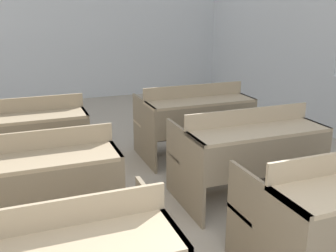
{
  "coord_description": "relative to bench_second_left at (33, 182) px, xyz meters",
  "views": [
    {
      "loc": [
        -1.04,
        -0.28,
        1.73
      ],
      "look_at": [
        0.09,
        2.67,
        0.76
      ],
      "focal_mm": 42.0,
      "sensor_mm": 36.0,
      "label": 1
    }
  ],
  "objects": [
    {
      "name": "wall_back",
      "position": [
        1.03,
        4.79,
        0.89
      ],
      "size": [
        5.93,
        0.06,
        2.72
      ],
      "color": "silver",
      "rests_on": "ground_plane"
    },
    {
      "name": "bench_second_right",
      "position": [
        1.86,
        0.01,
        0.0
      ],
      "size": [
        1.23,
        0.81,
        0.86
      ],
      "color": "#83745D",
      "rests_on": "ground_plane"
    },
    {
      "name": "bench_third_left",
      "position": [
        -0.03,
        1.18,
        0.0
      ],
      "size": [
        1.23,
        0.81,
        0.86
      ],
      "color": "#786952",
      "rests_on": "ground_plane"
    },
    {
      "name": "bench_second_left",
      "position": [
        0.0,
        0.0,
        0.0
      ],
      "size": [
        1.23,
        0.81,
        0.86
      ],
      "color": "#7A6A53",
      "rests_on": "ground_plane"
    },
    {
      "name": "bench_third_right",
      "position": [
        1.86,
        1.18,
        0.0
      ],
      "size": [
        1.23,
        0.81,
        0.86
      ],
      "color": "#7C6C55",
      "rests_on": "ground_plane"
    }
  ]
}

